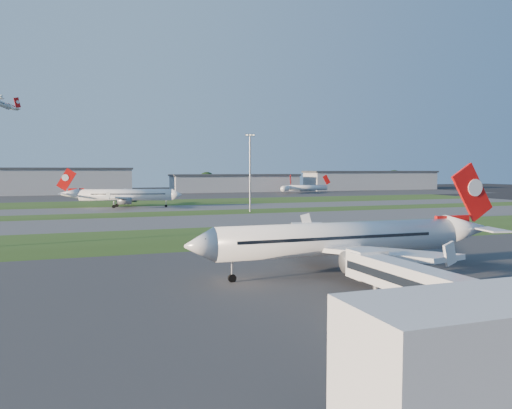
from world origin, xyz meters
name	(u,v)px	position (x,y,z in m)	size (l,w,h in m)	color
ground	(424,288)	(0.00, 0.00, 0.00)	(700.00, 700.00, 0.00)	black
apron_near	(424,288)	(0.00, 0.00, 0.01)	(300.00, 70.00, 0.01)	#333335
grass_strip_a	(268,234)	(0.00, 52.00, 0.01)	(300.00, 34.00, 0.01)	#304918
taxiway_a	(226,220)	(0.00, 85.00, 0.01)	(300.00, 32.00, 0.01)	#515154
grass_strip_b	(205,213)	(0.00, 110.00, 0.01)	(300.00, 18.00, 0.01)	#304918
taxiway_b	(191,208)	(0.00, 132.00, 0.01)	(300.00, 26.00, 0.01)	#515154
grass_strip_c	(174,202)	(0.00, 165.00, 0.01)	(300.00, 40.00, 0.01)	#304918
apron_far	(155,196)	(0.00, 225.00, 0.01)	(400.00, 80.00, 0.01)	#333335
yellow_line	(458,285)	(5.00, 0.00, 0.00)	(0.25, 60.00, 0.02)	gold
jet_bridge	(446,291)	(-9.81, -15.24, 4.01)	(4.20, 26.90, 6.20)	silver
airliner_parked	(342,239)	(-5.24, 10.33, 4.69)	(42.82, 36.36, 13.37)	white
airliner_taxiing	(125,195)	(-22.54, 141.61, 4.58)	(41.07, 34.43, 13.06)	white
mini_jet_near	(287,188)	(76.69, 221.85, 3.28)	(16.92, 25.00, 9.48)	white
mini_jet_far	(307,188)	(90.46, 223.72, 3.28)	(28.64, 4.57, 9.48)	white
light_mast_centre	(250,167)	(15.00, 108.00, 14.81)	(3.20, 0.70, 25.80)	gray
hangar_west	(67,181)	(-45.00, 255.00, 7.64)	(71.40, 23.00, 15.20)	#A1A3A9
hangar_east	(235,183)	(55.00, 255.00, 5.64)	(81.60, 23.00, 11.20)	#A1A3A9
hangar_far_east	(371,180)	(155.00, 255.00, 6.64)	(96.90, 23.00, 13.20)	#A1A3A9
tree_mid_west	(112,183)	(-20.00, 266.00, 5.84)	(9.90, 9.90, 10.80)	black
tree_mid_east	(207,181)	(40.00, 269.00, 6.81)	(11.55, 11.55, 12.60)	black
tree_east	(312,181)	(115.00, 267.00, 6.16)	(10.45, 10.45, 11.40)	black
tree_far_east	(394,178)	(185.00, 271.00, 7.46)	(12.65, 12.65, 13.80)	black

